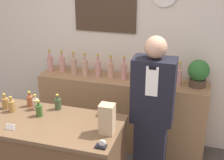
{
  "coord_description": "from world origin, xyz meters",
  "views": [
    {
      "loc": [
        1.05,
        -1.8,
        2.42
      ],
      "look_at": [
        0.18,
        1.12,
        1.17
      ],
      "focal_mm": 50.0,
      "sensor_mm": 36.0,
      "label": 1
    }
  ],
  "objects_px": {
    "shopkeeper": "(152,115)",
    "tape_dispenser": "(101,145)",
    "potted_plant": "(198,73)",
    "paper_bag": "(107,119)"
  },
  "relations": [
    {
      "from": "shopkeeper",
      "to": "tape_dispenser",
      "type": "bearing_deg",
      "value": -109.52
    },
    {
      "from": "potted_plant",
      "to": "tape_dispenser",
      "type": "xyz_separation_m",
      "value": [
        -0.7,
        -1.49,
        -0.18
      ]
    },
    {
      "from": "shopkeeper",
      "to": "potted_plant",
      "type": "distance_m",
      "value": 0.84
    },
    {
      "from": "tape_dispenser",
      "to": "paper_bag",
      "type": "bearing_deg",
      "value": 95.95
    },
    {
      "from": "paper_bag",
      "to": "shopkeeper",
      "type": "bearing_deg",
      "value": 61.69
    },
    {
      "from": "potted_plant",
      "to": "paper_bag",
      "type": "bearing_deg",
      "value": -120.17
    },
    {
      "from": "paper_bag",
      "to": "potted_plant",
      "type": "bearing_deg",
      "value": 59.83
    },
    {
      "from": "shopkeeper",
      "to": "paper_bag",
      "type": "height_order",
      "value": "shopkeeper"
    },
    {
      "from": "shopkeeper",
      "to": "tape_dispenser",
      "type": "height_order",
      "value": "shopkeeper"
    },
    {
      "from": "shopkeeper",
      "to": "paper_bag",
      "type": "bearing_deg",
      "value": -118.31
    }
  ]
}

